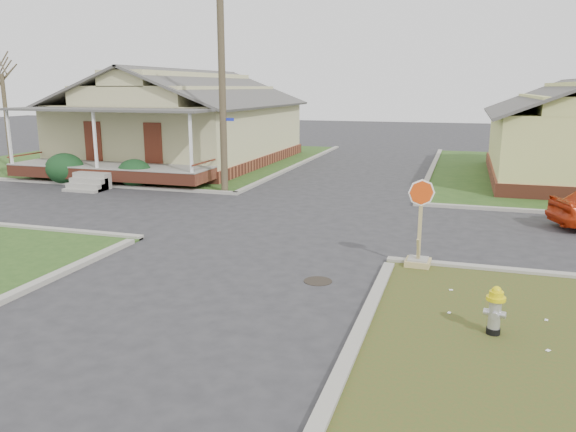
% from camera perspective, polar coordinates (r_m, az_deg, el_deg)
% --- Properties ---
extents(ground, '(120.00, 120.00, 0.00)m').
position_cam_1_polar(ground, '(13.85, -5.30, -5.04)').
color(ground, '#29292C').
rests_on(ground, ground).
extents(verge_far_left, '(19.00, 19.00, 0.05)m').
position_cam_1_polar(verge_far_left, '(35.42, -13.60, 5.73)').
color(verge_far_left, '#274819').
rests_on(verge_far_left, ground).
extents(curbs, '(80.00, 40.00, 0.12)m').
position_cam_1_polar(curbs, '(18.38, 0.69, -0.46)').
color(curbs, gray).
rests_on(curbs, ground).
extents(manhole, '(0.64, 0.64, 0.01)m').
position_cam_1_polar(manhole, '(12.73, 3.06, -6.62)').
color(manhole, black).
rests_on(manhole, ground).
extents(corner_house, '(10.10, 15.50, 5.30)m').
position_cam_1_polar(corner_house, '(32.61, -10.42, 9.26)').
color(corner_house, brown).
rests_on(corner_house, ground).
extents(side_house_yellow, '(7.60, 11.60, 4.70)m').
position_cam_1_polar(side_house_yellow, '(29.11, 27.23, 7.46)').
color(side_house_yellow, brown).
rests_on(side_house_yellow, ground).
extents(utility_pole, '(1.80, 0.28, 9.00)m').
position_cam_1_polar(utility_pole, '(23.01, -6.73, 13.87)').
color(utility_pole, '#413625').
rests_on(utility_pole, ground).
extents(tree_far_left, '(0.22, 0.22, 4.90)m').
position_cam_1_polar(tree_far_left, '(33.48, -26.67, 8.59)').
color(tree_far_left, '#413625').
rests_on(tree_far_left, verge_far_left).
extents(fire_hydrant, '(0.33, 0.33, 0.88)m').
position_cam_1_polar(fire_hydrant, '(10.49, 20.30, -8.75)').
color(fire_hydrant, black).
rests_on(fire_hydrant, ground).
extents(stop_sign, '(0.60, 0.59, 2.12)m').
position_cam_1_polar(stop_sign, '(13.88, 13.14, -3.10)').
color(stop_sign, tan).
rests_on(stop_sign, ground).
extents(hedge_left, '(1.63, 1.33, 1.24)m').
position_cam_1_polar(hedge_left, '(27.33, -21.72, 4.49)').
color(hedge_left, '#123417').
rests_on(hedge_left, verge_far_left).
extents(hedge_right, '(1.50, 1.23, 1.15)m').
position_cam_1_polar(hedge_right, '(25.35, -15.32, 4.25)').
color(hedge_right, '#123417').
rests_on(hedge_right, verge_far_left).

